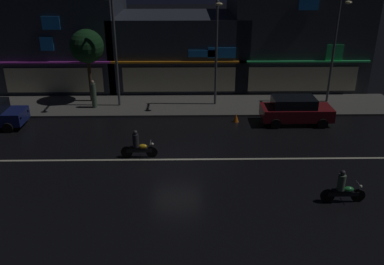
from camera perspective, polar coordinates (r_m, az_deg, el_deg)
name	(u,v)px	position (r m, az deg, el deg)	size (l,w,h in m)	color
ground_plane	(177,160)	(21.16, -2.10, -3.77)	(140.00, 140.00, 0.00)	black
lane_divider_stripe	(177,159)	(21.16, -2.10, -3.76)	(28.54, 0.16, 0.01)	beige
sidewalk_far	(179,105)	(28.49, -1.82, 3.80)	(30.04, 4.16, 0.14)	#5B5954
storefront_left_block	(293,31)	(34.42, 13.85, 13.56)	(9.92, 8.13, 8.21)	#383A3F
storefront_center_block	(65,27)	(34.78, -17.25, 13.84)	(8.78, 8.48, 8.86)	#2D333D
storefront_right_block	(179,50)	(32.92, -1.76, 11.35)	(10.21, 6.74, 5.48)	#2D333D
streetlamp_west	(114,43)	(27.39, -10.71, 12.12)	(0.44, 1.64, 7.33)	#47494C
streetlamp_mid	(217,45)	(27.27, 3.43, 12.03)	(0.44, 1.64, 6.98)	#47494C
streetlamp_east	(336,43)	(29.33, 19.31, 11.64)	(0.44, 1.64, 7.02)	#47494C
pedestrian_on_sidewalk	(94,95)	(28.38, -13.46, 5.10)	(0.34, 0.34, 1.89)	#4C664C
street_tree	(87,47)	(29.04, -14.38, 11.44)	(2.28, 2.28, 4.99)	#473323
parked_car_trailing	(296,110)	(26.13, 14.16, 3.06)	(4.30, 1.98, 1.67)	maroon
motorcycle_lead	(343,189)	(18.55, 20.16, -7.36)	(1.90, 0.60, 1.52)	black
motorcycle_following	(138,146)	(21.29, -7.51, -1.89)	(1.90, 0.60, 1.52)	black
traffic_cone	(236,118)	(25.88, 6.12, 2.06)	(0.36, 0.36, 0.55)	orange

